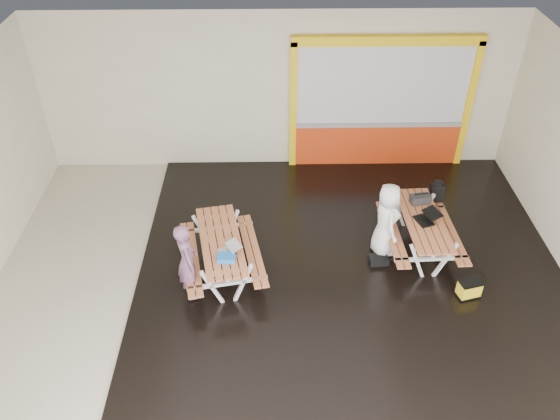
{
  "coord_description": "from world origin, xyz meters",
  "views": [
    {
      "loc": [
        -0.14,
        -6.99,
        6.99
      ],
      "look_at": [
        0.0,
        0.9,
        1.0
      ],
      "focal_mm": 36.34,
      "sensor_mm": 36.0,
      "label": 1
    }
  ],
  "objects_px": {
    "blue_pouch": "(226,258)",
    "backpack": "(437,191)",
    "person_right": "(386,220)",
    "toolbox": "(420,199)",
    "picnic_table_right": "(422,227)",
    "dark_case": "(378,260)",
    "picnic_table_left": "(221,248)",
    "laptop_right": "(427,218)",
    "person_left": "(187,261)",
    "fluke_bag": "(469,289)",
    "laptop_left": "(229,250)"
  },
  "relations": [
    {
      "from": "blue_pouch",
      "to": "backpack",
      "type": "relative_size",
      "value": 0.67
    },
    {
      "from": "person_right",
      "to": "toolbox",
      "type": "relative_size",
      "value": 3.69
    },
    {
      "from": "picnic_table_right",
      "to": "dark_case",
      "type": "height_order",
      "value": "picnic_table_right"
    },
    {
      "from": "picnic_table_left",
      "to": "blue_pouch",
      "type": "relative_size",
      "value": 7.35
    },
    {
      "from": "laptop_right",
      "to": "person_left",
      "type": "bearing_deg",
      "value": -165.65
    },
    {
      "from": "toolbox",
      "to": "fluke_bag",
      "type": "bearing_deg",
      "value": -72.1
    },
    {
      "from": "person_left",
      "to": "laptop_right",
      "type": "bearing_deg",
      "value": -93.29
    },
    {
      "from": "picnic_table_left",
      "to": "toolbox",
      "type": "xyz_separation_m",
      "value": [
        3.62,
        1.03,
        0.25
      ]
    },
    {
      "from": "picnic_table_left",
      "to": "person_right",
      "type": "xyz_separation_m",
      "value": [
        2.9,
        0.49,
        0.2
      ]
    },
    {
      "from": "backpack",
      "to": "fluke_bag",
      "type": "xyz_separation_m",
      "value": [
        0.1,
        -2.15,
        -0.49
      ]
    },
    {
      "from": "picnic_table_right",
      "to": "laptop_right",
      "type": "relative_size",
      "value": 3.87
    },
    {
      "from": "person_right",
      "to": "backpack",
      "type": "distance_m",
      "value": 1.53
    },
    {
      "from": "blue_pouch",
      "to": "laptop_left",
      "type": "bearing_deg",
      "value": 78.13
    },
    {
      "from": "person_right",
      "to": "laptop_right",
      "type": "height_order",
      "value": "person_right"
    },
    {
      "from": "picnic_table_right",
      "to": "backpack",
      "type": "height_order",
      "value": "backpack"
    },
    {
      "from": "laptop_left",
      "to": "laptop_right",
      "type": "height_order",
      "value": "laptop_right"
    },
    {
      "from": "person_right",
      "to": "backpack",
      "type": "height_order",
      "value": "person_right"
    },
    {
      "from": "dark_case",
      "to": "fluke_bag",
      "type": "bearing_deg",
      "value": -31.86
    },
    {
      "from": "picnic_table_left",
      "to": "backpack",
      "type": "height_order",
      "value": "backpack"
    },
    {
      "from": "person_right",
      "to": "toolbox",
      "type": "distance_m",
      "value": 0.9
    },
    {
      "from": "picnic_table_left",
      "to": "person_right",
      "type": "relative_size",
      "value": 1.49
    },
    {
      "from": "dark_case",
      "to": "fluke_bag",
      "type": "xyz_separation_m",
      "value": [
        1.38,
        -0.86,
        0.09
      ]
    },
    {
      "from": "dark_case",
      "to": "fluke_bag",
      "type": "distance_m",
      "value": 1.63
    },
    {
      "from": "picnic_table_left",
      "to": "laptop_left",
      "type": "relative_size",
      "value": 4.86
    },
    {
      "from": "person_right",
      "to": "blue_pouch",
      "type": "distance_m",
      "value": 2.95
    },
    {
      "from": "laptop_left",
      "to": "fluke_bag",
      "type": "height_order",
      "value": "laptop_left"
    },
    {
      "from": "backpack",
      "to": "person_left",
      "type": "bearing_deg",
      "value": -155.94
    },
    {
      "from": "picnic_table_right",
      "to": "person_left",
      "type": "bearing_deg",
      "value": -164.98
    },
    {
      "from": "picnic_table_right",
      "to": "person_right",
      "type": "relative_size",
      "value": 1.35
    },
    {
      "from": "person_left",
      "to": "laptop_right",
      "type": "height_order",
      "value": "person_left"
    },
    {
      "from": "laptop_right",
      "to": "toolbox",
      "type": "relative_size",
      "value": 1.28
    },
    {
      "from": "backpack",
      "to": "fluke_bag",
      "type": "bearing_deg",
      "value": -87.26
    },
    {
      "from": "laptop_left",
      "to": "dark_case",
      "type": "relative_size",
      "value": 1.32
    },
    {
      "from": "person_left",
      "to": "laptop_right",
      "type": "distance_m",
      "value": 4.26
    },
    {
      "from": "person_left",
      "to": "fluke_bag",
      "type": "xyz_separation_m",
      "value": [
        4.67,
        -0.11,
        -0.6
      ]
    },
    {
      "from": "laptop_left",
      "to": "backpack",
      "type": "xyz_separation_m",
      "value": [
        3.9,
        1.8,
        -0.13
      ]
    },
    {
      "from": "laptop_right",
      "to": "fluke_bag",
      "type": "relative_size",
      "value": 1.18
    },
    {
      "from": "person_left",
      "to": "backpack",
      "type": "distance_m",
      "value": 5.0
    },
    {
      "from": "person_left",
      "to": "dark_case",
      "type": "height_order",
      "value": "person_left"
    },
    {
      "from": "dark_case",
      "to": "fluke_bag",
      "type": "height_order",
      "value": "fluke_bag"
    },
    {
      "from": "toolbox",
      "to": "dark_case",
      "type": "bearing_deg",
      "value": -134.6
    },
    {
      "from": "backpack",
      "to": "picnic_table_left",
      "type": "bearing_deg",
      "value": -159.99
    },
    {
      "from": "laptop_left",
      "to": "blue_pouch",
      "type": "xyz_separation_m",
      "value": [
        -0.04,
        -0.19,
        -0.0
      ]
    },
    {
      "from": "person_right",
      "to": "blue_pouch",
      "type": "height_order",
      "value": "person_right"
    },
    {
      "from": "picnic_table_right",
      "to": "person_left",
      "type": "xyz_separation_m",
      "value": [
        -4.08,
        -1.1,
        0.23
      ]
    },
    {
      "from": "fluke_bag",
      "to": "person_left",
      "type": "bearing_deg",
      "value": 178.6
    },
    {
      "from": "blue_pouch",
      "to": "dark_case",
      "type": "bearing_deg",
      "value": 14.46
    },
    {
      "from": "person_left",
      "to": "backpack",
      "type": "bearing_deg",
      "value": -83.58
    },
    {
      "from": "blue_pouch",
      "to": "dark_case",
      "type": "height_order",
      "value": "blue_pouch"
    },
    {
      "from": "person_left",
      "to": "toolbox",
      "type": "xyz_separation_m",
      "value": [
        4.12,
        1.58,
        0.03
      ]
    }
  ]
}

